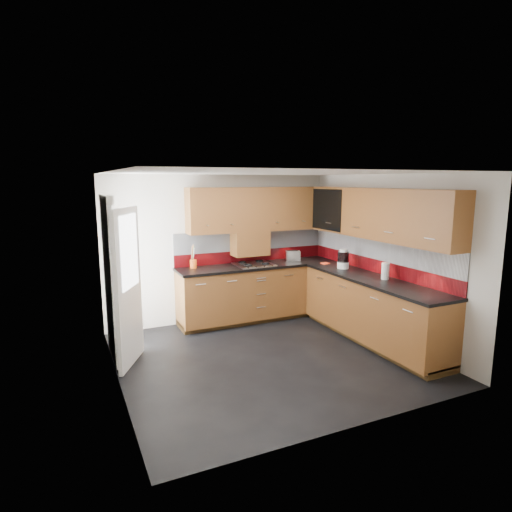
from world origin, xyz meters
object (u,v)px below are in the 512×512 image
toaster (293,256)px  food_processor (343,260)px  utensil_pot (193,263)px  gas_hob (254,264)px

toaster → food_processor: (0.39, -0.91, 0.05)m
utensil_pot → food_processor: size_ratio=1.24×
utensil_pot → toaster: utensil_pot is taller
toaster → food_processor: food_processor is taller
gas_hob → utensil_pot: bearing=169.5°
gas_hob → food_processor: size_ratio=1.98×
toaster → food_processor: bearing=-66.8°
gas_hob → food_processor: 1.43m
gas_hob → utensil_pot: (-0.98, 0.18, 0.07)m
utensil_pot → food_processor: (2.14, -1.01, 0.05)m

